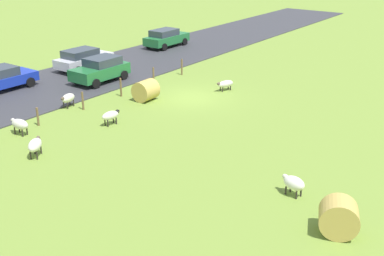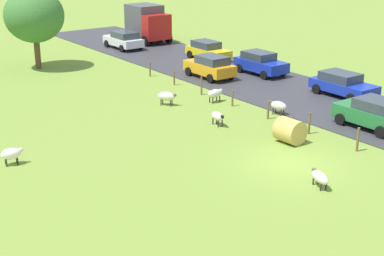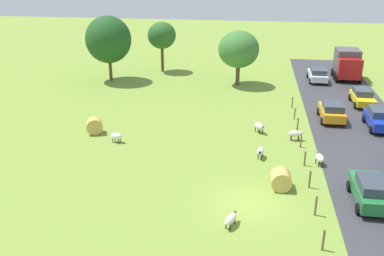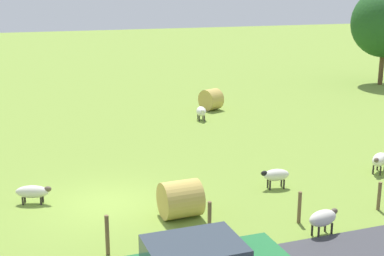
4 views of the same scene
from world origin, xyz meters
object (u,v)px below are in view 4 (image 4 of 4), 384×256
at_px(sheep_1, 276,175).
at_px(hay_bale_1, 181,199).
at_px(sheep_5, 380,160).
at_px(sheep_0, 323,218).
at_px(sheep_2, 33,192).
at_px(sheep_3, 201,111).
at_px(hay_bale_0, 211,100).

relative_size(sheep_1, hay_bale_1, 0.90).
distance_m(sheep_1, sheep_5, 4.89).
height_order(sheep_0, sheep_2, sheep_0).
distance_m(sheep_5, hay_bale_1, 9.24).
bearing_deg(sheep_0, sheep_5, 127.39).
xyz_separation_m(sheep_0, sheep_3, (-15.19, 1.79, -0.03)).
height_order(sheep_1, hay_bale_1, hay_bale_1).
xyz_separation_m(sheep_2, hay_bale_1, (2.84, 4.56, 0.18)).
bearing_deg(sheep_0, sheep_2, -124.41).
relative_size(sheep_1, sheep_3, 1.09).
bearing_deg(sheep_5, sheep_2, -96.17).
bearing_deg(sheep_3, sheep_1, -6.26).
height_order(sheep_5, hay_bale_0, hay_bale_0).
bearing_deg(hay_bale_0, sheep_5, 8.94).
height_order(sheep_5, hay_bale_1, hay_bale_1).
distance_m(sheep_1, hay_bale_0, 13.77).
height_order(sheep_2, sheep_5, sheep_5).
bearing_deg(hay_bale_0, sheep_1, -11.64).
xyz_separation_m(sheep_1, sheep_5, (-0.11, 4.88, 0.04)).
relative_size(sheep_0, sheep_1, 1.02).
bearing_deg(sheep_2, sheep_5, 83.83).
bearing_deg(sheep_2, hay_bale_0, 135.77).
xyz_separation_m(sheep_0, hay_bale_1, (-2.81, -3.69, 0.07)).
relative_size(sheep_5, hay_bale_1, 0.94).
bearing_deg(sheep_1, hay_bale_1, -73.57).
relative_size(sheep_2, sheep_3, 1.23).
bearing_deg(sheep_3, hay_bale_1, -23.84).
bearing_deg(sheep_2, hay_bale_1, 58.05).
xyz_separation_m(sheep_3, hay_bale_1, (12.39, -5.47, 0.10)).
relative_size(sheep_2, sheep_5, 1.08).
xyz_separation_m(sheep_1, hay_bale_0, (-13.49, 2.78, 0.13)).
height_order(sheep_0, sheep_5, sheep_5).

